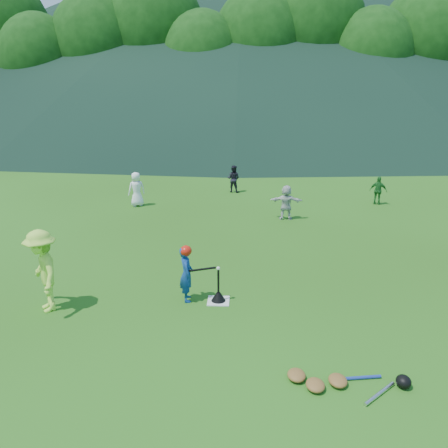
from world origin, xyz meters
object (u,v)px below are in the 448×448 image
Objects in this scene: home_plate at (218,301)px; batter_child at (186,274)px; fielder_d at (286,202)px; adult_coach at (43,271)px; equipment_pile at (338,381)px; fielder_c at (378,191)px; fielder_a at (137,189)px; fielder_b at (233,179)px; batting_tee at (218,296)px.

batter_child is at bearing 176.54° from home_plate.
adult_coach is at bearing 55.83° from fielder_d.
fielder_d is at bearing 90.09° from equipment_pile.
fielder_d is 8.64m from equipment_pile.
adult_coach reaches higher than fielder_d.
home_plate is 0.27× the size of adult_coach.
home_plate is 0.38× the size of fielder_d.
fielder_d is at bearing -35.61° from batter_child.
adult_coach is 0.92× the size of equipment_pile.
adult_coach is 1.56× the size of fielder_c.
fielder_a is at bearing 146.25° from adult_coach.
equipment_pile is (5.41, -10.11, -0.57)m from fielder_a.
home_plate is 0.38× the size of batter_child.
fielder_b is 10.00m from batting_tee.
adult_coach is at bearing 65.95° from fielder_c.
fielder_a is (-3.48, 7.53, 0.63)m from home_plate.
equipment_pile is at bearing 94.87° from fielder_d.
fielder_b is at bearing 3.59° from fielder_c.
fielder_c is 11.36m from equipment_pile.
home_plate is at bearing 126.83° from equipment_pile.
fielder_a reaches higher than fielder_c.
batter_child is 0.92× the size of fielder_a.
batter_child is 0.80m from batting_tee.
fielder_a is at bearing 118.16° from equipment_pile.
fielder_b is (3.54, 2.45, -0.07)m from fielder_a.
fielder_b is 0.63× the size of equipment_pile.
equipment_pile reaches higher than home_plate.
batting_tee is (-1.92, -6.04, -0.46)m from fielder_d.
fielder_d is (2.57, 6.01, -0.00)m from batter_child.
home_plate is 8.32m from fielder_a.
equipment_pile is at bearing 34.17° from adult_coach.
home_plate is at bearing 86.02° from fielder_a.
fielder_a reaches higher than batting_tee.
fielder_c is 0.59× the size of equipment_pile.
batting_tee is at bearing 107.82° from fielder_b.
equipment_pile is (1.87, -12.56, -0.51)m from fielder_b.
adult_coach is 8.42m from fielder_d.
fielder_d is 1.72× the size of batting_tee.
batter_child reaches higher than batting_tee.
home_plate is 0.66× the size of batting_tee.
fielder_c is (8.94, 8.68, -0.30)m from adult_coach.
fielder_b is at bearing 89.69° from home_plate.
adult_coach is at bearing -171.54° from home_plate.
fielder_b is at bearing -16.52° from batter_child.
adult_coach is 12.46m from fielder_c.
batting_tee is at bearing 77.20° from fielder_d.
home_plate is at bearing -105.90° from batter_child.
fielder_d is at bearing 72.42° from home_plate.
adult_coach is (-3.38, -0.50, 0.82)m from home_plate.
home_plate is 0.87m from batter_child.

